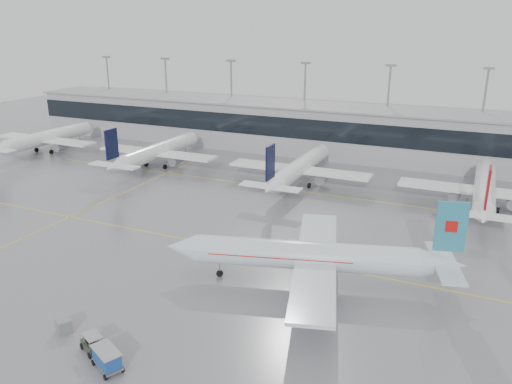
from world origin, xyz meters
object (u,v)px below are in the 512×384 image
at_px(air_canada_jet, 314,256).
at_px(baggage_cart, 107,358).
at_px(baggage_tug, 92,345).
at_px(gse_unit, 64,326).

xyz_separation_m(air_canada_jet, baggage_cart, (-12.78, -24.18, -2.57)).
bearing_deg(air_canada_jet, baggage_tug, 39.07).
relative_size(air_canada_jet, baggage_cart, 9.52).
height_order(air_canada_jet, baggage_tug, air_canada_jet).
distance_m(air_canada_jet, gse_unit, 30.13).
bearing_deg(baggage_cart, gse_unit, -173.27).
height_order(air_canada_jet, gse_unit, air_canada_jet).
distance_m(air_canada_jet, baggage_cart, 27.47).
relative_size(baggage_cart, gse_unit, 2.54).
height_order(air_canada_jet, baggage_cart, air_canada_jet).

